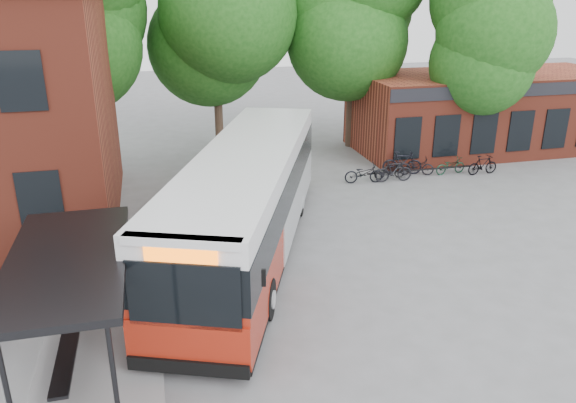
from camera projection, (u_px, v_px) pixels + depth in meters
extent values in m
plane|color=slate|center=(269.00, 320.00, 14.62)|extent=(100.00, 100.00, 0.00)
imported|color=black|center=(364.00, 173.00, 24.87)|extent=(1.78, 0.82, 0.90)
imported|color=black|center=(394.00, 171.00, 25.00)|extent=(1.73, 0.57, 1.02)
imported|color=black|center=(390.00, 170.00, 25.46)|extent=(1.55, 0.60, 0.80)
imported|color=black|center=(402.00, 163.00, 26.03)|extent=(1.89, 1.02, 1.10)
imported|color=black|center=(416.00, 166.00, 25.97)|extent=(1.70, 1.08, 0.84)
imported|color=#103522|center=(450.00, 166.00, 26.10)|extent=(1.60, 0.72, 0.81)
imported|color=black|center=(483.00, 165.00, 26.01)|extent=(1.55, 0.51, 0.92)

